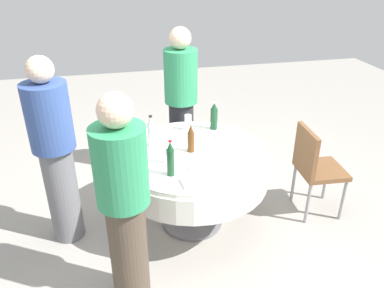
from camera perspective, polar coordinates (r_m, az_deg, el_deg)
name	(u,v)px	position (r m, az deg, el deg)	size (l,w,h in m)	color
ground_plane	(192,221)	(3.62, 0.00, -11.56)	(10.00, 10.00, 0.00)	gray
dining_table	(192,167)	(3.29, 0.00, -3.52)	(1.31, 1.31, 0.74)	white
bottle_brown_near	(191,139)	(3.17, -0.17, 0.81)	(0.06, 0.06, 0.26)	#593314
bottle_dark_green_far	(214,116)	(3.58, 3.33, 4.16)	(0.07, 0.07, 0.27)	#194728
bottle_clear_east	(151,132)	(3.28, -6.16, 1.83)	(0.06, 0.06, 0.28)	silver
bottle_dark_green_left	(171,159)	(2.83, -3.24, -2.28)	(0.06, 0.06, 0.29)	#194728
wine_glass_left	(169,151)	(2.99, -3.52, -1.06)	(0.08, 0.08, 0.15)	white
wine_glass_inner	(139,152)	(3.02, -8.01, -1.18)	(0.06, 0.06, 0.15)	white
wine_glass_south	(188,120)	(3.57, -0.61, 3.66)	(0.06, 0.06, 0.15)	white
plate_north	(201,165)	(3.00, 1.31, -3.21)	(0.21, 0.21, 0.02)	white
plate_front	(228,135)	(3.50, 5.40, 1.37)	(0.25, 0.25, 0.02)	white
fork_far	(233,171)	(2.95, 6.25, -4.08)	(0.18, 0.02, 0.01)	silver
spoon_east	(180,140)	(3.40, -1.80, 0.57)	(0.18, 0.02, 0.01)	silver
spoon_left	(154,153)	(3.20, -5.76, -1.42)	(0.18, 0.02, 0.01)	silver
folded_napkin	(192,182)	(2.79, 0.04, -5.73)	(0.16, 0.16, 0.02)	white
person_near	(181,102)	(3.98, -1.65, 6.29)	(0.34, 0.34, 1.62)	#26262B
person_far	(55,152)	(3.20, -19.88, -1.07)	(0.34, 0.34, 1.61)	slate
person_east	(124,203)	(2.50, -10.15, -8.78)	(0.34, 0.34, 1.57)	#4C3F33
chair_south	(314,164)	(3.65, 17.87, -2.92)	(0.42, 0.42, 0.87)	brown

